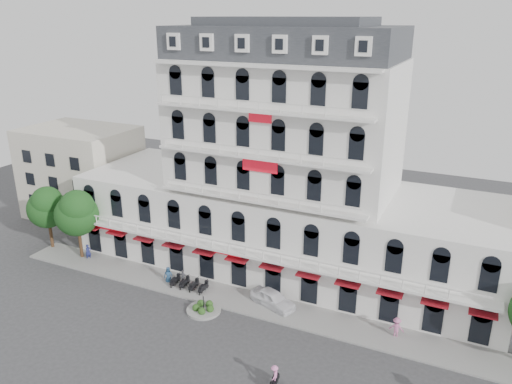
% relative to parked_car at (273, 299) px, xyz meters
% --- Properties ---
extents(ground, '(120.00, 120.00, 0.00)m').
position_rel_parked_car_xyz_m(ground, '(-2.47, -9.50, -0.80)').
color(ground, '#38383A').
rests_on(ground, ground).
extents(sidewalk, '(53.00, 4.00, 0.16)m').
position_rel_parked_car_xyz_m(sidewalk, '(-2.47, -0.50, -0.72)').
color(sidewalk, gray).
rests_on(sidewalk, ground).
extents(main_building, '(45.00, 15.00, 25.80)m').
position_rel_parked_car_xyz_m(main_building, '(-2.47, 8.50, 9.16)').
color(main_building, silver).
rests_on(main_building, ground).
extents(flank_building_west, '(14.00, 10.00, 12.00)m').
position_rel_parked_car_xyz_m(flank_building_west, '(-32.47, 10.50, 5.20)').
color(flank_building_west, beige).
rests_on(flank_building_west, ground).
extents(traffic_island, '(3.20, 3.20, 1.60)m').
position_rel_parked_car_xyz_m(traffic_island, '(-5.47, -3.50, -0.55)').
color(traffic_island, gray).
rests_on(traffic_island, ground).
extents(parked_scooter_row, '(4.40, 1.80, 1.10)m').
position_rel_parked_car_xyz_m(parked_scooter_row, '(-8.82, -0.70, -0.80)').
color(parked_scooter_row, black).
rests_on(parked_scooter_row, ground).
extents(tree_west_outer, '(4.50, 4.48, 7.76)m').
position_rel_parked_car_xyz_m(tree_west_outer, '(-28.42, 0.48, 4.55)').
color(tree_west_outer, '#382314').
rests_on(tree_west_outer, ground).
extents(tree_west_inner, '(4.76, 4.76, 8.25)m').
position_rel_parked_car_xyz_m(tree_west_inner, '(-23.42, -0.02, 4.88)').
color(tree_west_inner, '#382314').
rests_on(tree_west_inner, ground).
extents(parked_car, '(5.07, 3.31, 1.60)m').
position_rel_parked_car_xyz_m(parked_car, '(0.00, 0.00, 0.00)').
color(parked_car, white).
rests_on(parked_car, ground).
extents(rider_center, '(0.67, 1.70, 1.97)m').
position_rel_parked_car_xyz_m(rider_center, '(4.43, -10.01, 0.21)').
color(rider_center, black).
rests_on(rider_center, ground).
extents(pedestrian_left, '(1.02, 0.89, 1.76)m').
position_rel_parked_car_xyz_m(pedestrian_left, '(-11.42, -0.50, 0.08)').
color(pedestrian_left, navy).
rests_on(pedestrian_left, ground).
extents(pedestrian_mid, '(0.90, 0.43, 1.50)m').
position_rel_parked_car_xyz_m(pedestrian_mid, '(-9.97, 0.00, -0.05)').
color(pedestrian_mid, '#5C5B63').
rests_on(pedestrian_mid, ground).
extents(pedestrian_right, '(1.24, 0.72, 1.91)m').
position_rel_parked_car_xyz_m(pedestrian_right, '(11.41, 0.00, 0.15)').
color(pedestrian_right, '#C6689B').
rests_on(pedestrian_right, ground).
extents(pedestrian_far, '(0.69, 0.79, 1.83)m').
position_rel_parked_car_xyz_m(pedestrian_far, '(-22.47, 0.00, 0.11)').
color(pedestrian_far, navy).
rests_on(pedestrian_far, ground).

